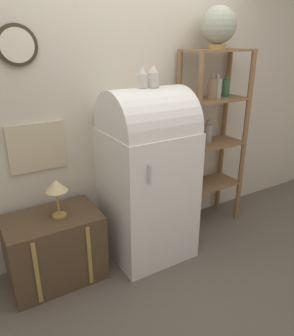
# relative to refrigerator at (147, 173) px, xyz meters

# --- Properties ---
(ground_plane) EXTENTS (12.00, 12.00, 0.00)m
(ground_plane) POSITION_rel_refrigerator_xyz_m (0.00, -0.22, -0.79)
(ground_plane) COLOR #60564C
(wall_back) EXTENTS (7.00, 0.09, 2.70)m
(wall_back) POSITION_rel_refrigerator_xyz_m (-0.01, 0.36, 0.56)
(wall_back) COLOR beige
(wall_back) RESTS_ON ground_plane
(refrigerator) EXTENTS (0.70, 0.70, 1.52)m
(refrigerator) POSITION_rel_refrigerator_xyz_m (0.00, 0.00, 0.00)
(refrigerator) COLOR white
(refrigerator) RESTS_ON ground_plane
(suitcase_trunk) EXTENTS (0.74, 0.49, 0.58)m
(suitcase_trunk) POSITION_rel_refrigerator_xyz_m (-0.85, 0.05, -0.50)
(suitcase_trunk) COLOR brown
(suitcase_trunk) RESTS_ON ground_plane
(shelf_unit) EXTENTS (0.68, 0.36, 1.79)m
(shelf_unit) POSITION_rel_refrigerator_xyz_m (0.83, 0.13, 0.23)
(shelf_unit) COLOR olive
(shelf_unit) RESTS_ON ground_plane
(globe) EXTENTS (0.32, 0.32, 0.36)m
(globe) POSITION_rel_refrigerator_xyz_m (0.79, 0.10, 1.19)
(globe) COLOR #AD8942
(globe) RESTS_ON shelf_unit
(vase_left) EXTENTS (0.07, 0.07, 0.16)m
(vase_left) POSITION_rel_refrigerator_xyz_m (-0.05, -0.01, 0.81)
(vase_left) COLOR beige
(vase_left) RESTS_ON refrigerator
(vase_center) EXTENTS (0.09, 0.09, 0.17)m
(vase_center) POSITION_rel_refrigerator_xyz_m (0.05, -0.02, 0.81)
(vase_center) COLOR beige
(vase_center) RESTS_ON refrigerator
(desk_lamp) EXTENTS (0.17, 0.17, 0.31)m
(desk_lamp) POSITION_rel_refrigerator_xyz_m (-0.79, 0.03, 0.03)
(desk_lamp) COLOR #AD8942
(desk_lamp) RESTS_ON suitcase_trunk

